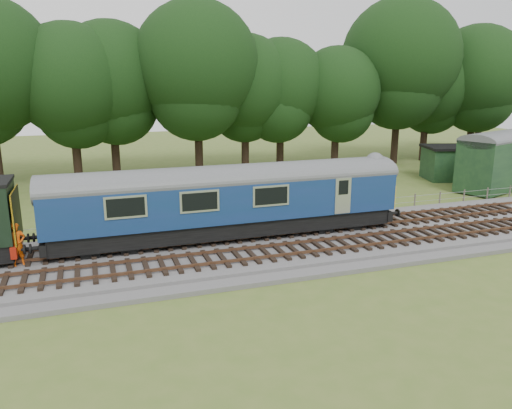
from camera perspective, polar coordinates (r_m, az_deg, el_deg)
name	(u,v)px	position (r m, az deg, el deg)	size (l,w,h in m)	color
ground	(268,249)	(25.42, 1.40, -5.08)	(120.00, 120.00, 0.00)	#4E6726
ballast	(268,245)	(25.36, 1.41, -4.71)	(70.00, 7.00, 0.35)	#4C4C4F
track_north	(259,233)	(26.54, 0.37, -3.29)	(67.20, 2.40, 0.21)	black
track_south	(280,251)	(23.87, 2.74, -5.34)	(67.20, 2.40, 0.21)	black
fence	(242,225)	(29.48, -1.61, -2.34)	(64.00, 0.12, 1.00)	#6B6054
tree_line	(185,173)	(46.05, -8.06, 3.57)	(70.00, 8.00, 18.00)	black
dmu_railcar	(229,195)	(25.48, -3.16, 1.06)	(18.05, 2.86, 3.88)	black
worker	(17,244)	(24.34, -25.62, -4.12)	(0.71, 0.47, 1.95)	#FF5C0D
shed	(445,162)	(45.52, 20.83, 4.51)	(4.32, 4.32, 2.86)	#17321E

